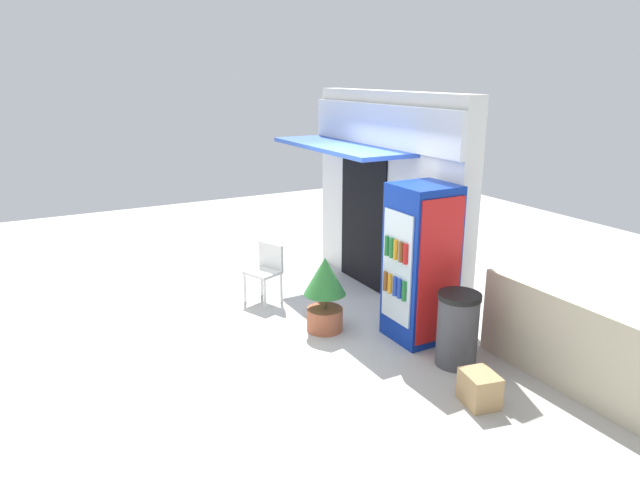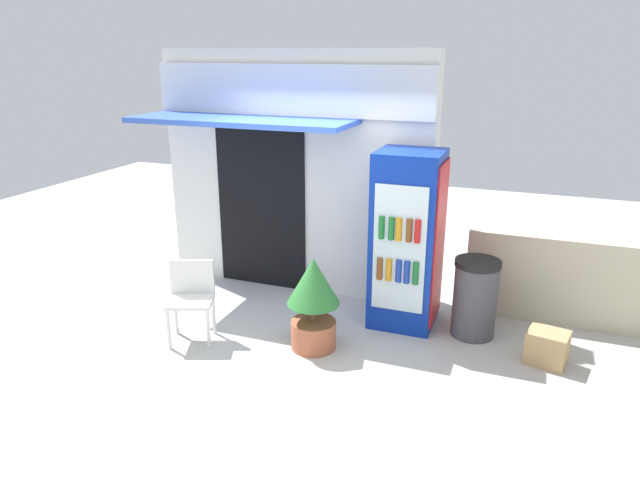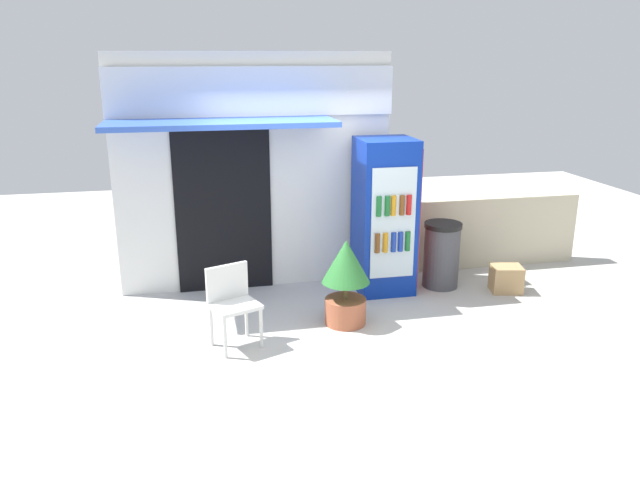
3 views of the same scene
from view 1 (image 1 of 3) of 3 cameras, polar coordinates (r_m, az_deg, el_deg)
name	(u,v)px [view 1 (image 1 of 3)]	position (r m, az deg, el deg)	size (l,w,h in m)	color
ground	(307,326)	(7.58, -1.27, -8.50)	(16.00, 16.00, 0.00)	beige
storefront_building	(385,190)	(8.43, 6.47, 4.94)	(3.43, 1.18, 2.94)	silver
drink_cooler	(421,264)	(7.03, 9.96, -2.31)	(0.70, 0.74, 1.93)	#0C2D9E
plastic_chair	(266,267)	(8.24, -5.37, -2.72)	(0.57, 0.53, 0.84)	silver
potted_plant_near_shop	(325,290)	(7.26, 0.48, -4.95)	(0.53, 0.53, 0.97)	#AD5B3D
trash_bin	(457,329)	(6.66, 13.48, -8.59)	(0.48, 0.48, 0.85)	#47474C
stone_boundary_wall	(578,349)	(6.45, 24.26, -9.84)	(2.45, 0.22, 0.99)	beige
cardboard_box	(479,389)	(6.08, 15.54, -14.04)	(0.37, 0.30, 0.34)	tan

